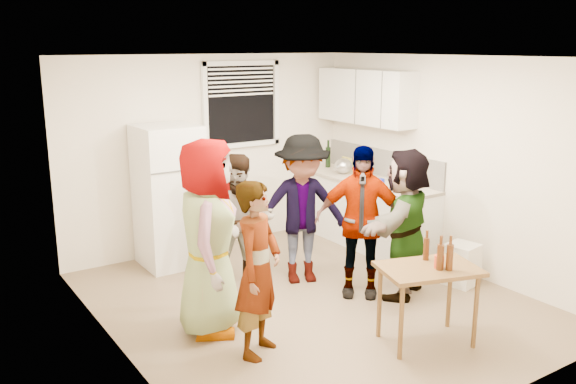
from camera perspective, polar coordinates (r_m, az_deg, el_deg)
room at (r=6.48m, az=2.19°, el=-10.18°), size 4.00×4.50×2.50m
window at (r=8.07m, az=-4.36°, el=8.17°), size 1.12×0.10×1.06m
refrigerator at (r=7.43m, az=-11.05°, el=-0.37°), size 0.70×0.70×1.70m
counter_lower at (r=8.19m, az=7.17°, el=-1.95°), size 0.60×2.20×0.86m
countertop at (r=8.08m, az=7.26°, el=1.13°), size 0.64×2.22×0.04m
backsplash at (r=8.22m, az=8.81°, el=2.72°), size 0.03×2.20×0.36m
upper_cabinets at (r=8.15m, az=7.26°, el=8.86°), size 0.34×1.60×0.70m
kettle at (r=8.35m, az=5.18°, el=1.73°), size 0.31×0.27×0.22m
paper_towel at (r=8.08m, az=7.03°, el=1.28°), size 0.13×0.13×0.28m
wine_bottle at (r=8.77m, az=3.75°, el=2.34°), size 0.07×0.07×0.29m
beer_bottle_counter at (r=7.57m, az=9.71°, el=0.34°), size 0.06×0.06×0.25m
blue_cup at (r=7.48m, az=8.63°, el=0.24°), size 0.10×0.10×0.13m
picture_frame at (r=8.68m, az=5.60°, el=2.73°), size 0.02×0.20×0.16m
trash_bin at (r=7.09m, az=15.95°, el=-6.40°), size 0.37×0.37×0.47m
serving_table at (r=5.81m, az=12.66°, el=-13.50°), size 0.98×0.79×0.72m
beer_bottle_table at (r=5.69m, az=12.76°, el=-6.21°), size 0.05×0.05×0.21m
red_cup at (r=5.52m, az=13.92°, el=-6.91°), size 0.09×0.09×0.12m
guest_grey at (r=5.93m, az=-7.22°, el=-12.67°), size 2.02×1.71×0.58m
guest_stripe at (r=5.51m, az=-2.72°, el=-14.72°), size 1.34×1.58×0.37m
guest_back_left at (r=6.88m, az=-4.25°, el=-8.72°), size 1.27×1.65×0.56m
guest_back_right at (r=7.02m, az=1.30°, el=-8.25°), size 1.60×1.95×0.62m
guest_black at (r=6.71m, az=6.56°, el=-9.39°), size 1.78×1.84×0.40m
guest_orange at (r=6.78m, az=10.64°, el=-9.30°), size 2.04×2.09×0.47m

